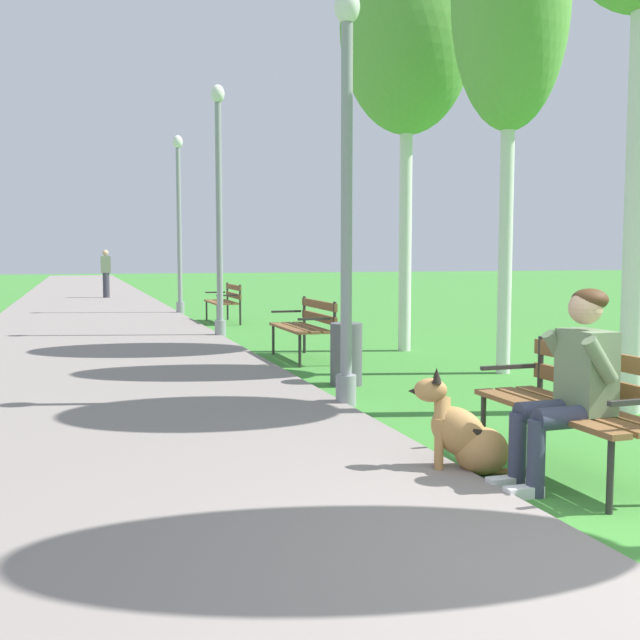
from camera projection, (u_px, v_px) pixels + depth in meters
name	position (u px, v px, depth m)	size (l,w,h in m)	color
paved_path	(87.00, 298.00, 25.37)	(4.25, 60.00, 0.04)	gray
park_bench_near	(578.00, 399.00, 4.91)	(0.55, 1.50, 0.85)	brown
park_bench_mid	(306.00, 323.00, 10.41)	(0.55, 1.50, 0.85)	brown
park_bench_far	(225.00, 299.00, 16.19)	(0.55, 1.50, 0.85)	brown
person_seated_on_near_bench	(571.00, 380.00, 4.64)	(0.74, 0.49, 1.25)	#33384C
dog_shepherd	(466.00, 436.00, 4.96)	(0.78, 0.48, 0.71)	#B27F47
lamp_post_near	(347.00, 195.00, 7.07)	(0.24, 0.24, 3.92)	gray
lamp_post_mid	(219.00, 208.00, 13.19)	(0.24, 0.24, 4.43)	gray
lamp_post_far	(179.00, 222.00, 18.48)	(0.24, 0.24, 4.40)	gray
birch_tree_third	(511.00, 1.00, 8.87)	(1.43, 1.34, 6.08)	silver
birch_tree_fourth	(407.00, 32.00, 11.03)	(2.03, 1.79, 6.33)	silver
litter_bin	(346.00, 354.00, 8.37)	(0.36, 0.36, 0.70)	#515156
pedestrian_distant	(106.00, 274.00, 25.17)	(0.32, 0.22, 1.65)	#383842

